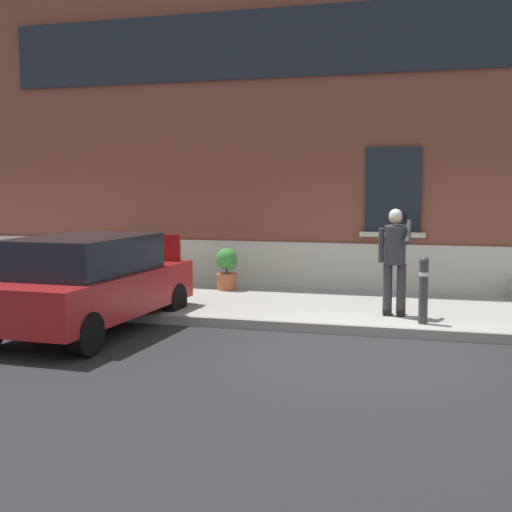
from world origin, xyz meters
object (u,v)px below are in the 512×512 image
person_on_phone (395,255)px  planter_terracotta (227,268)px  hatchback_car_red (89,281)px  bollard_near_person (424,287)px  planter_cream (138,264)px

person_on_phone → planter_terracotta: person_on_phone is taller
hatchback_car_red → bollard_near_person: (5.00, 1.26, -0.08)m
hatchback_car_red → planter_cream: 4.06m
hatchback_car_red → planter_cream: bearing=104.9°
hatchback_car_red → person_on_phone: 4.87m
person_on_phone → planter_cream: size_ratio=2.04×
person_on_phone → planter_cream: 6.00m
hatchback_car_red → bollard_near_person: bearing=14.1°
hatchback_car_red → person_on_phone: size_ratio=2.36×
bollard_near_person → planter_terracotta: (-3.98, 2.48, -0.11)m
person_on_phone → planter_cream: bearing=170.2°
hatchback_car_red → bollard_near_person: size_ratio=3.95×
hatchback_car_red → bollard_near_person: hatchback_car_red is taller
person_on_phone → planter_terracotta: bearing=162.1°
person_on_phone → planter_terracotta: size_ratio=2.04×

